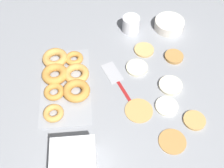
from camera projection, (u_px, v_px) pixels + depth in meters
name	position (u px, v px, depth m)	size (l,w,h in m)	color
ground_plane	(130.00, 96.00, 1.18)	(3.00, 3.00, 0.00)	gray
pancake_0	(139.00, 110.00, 1.13)	(0.11, 0.11, 0.01)	tan
pancake_1	(172.00, 141.00, 1.05)	(0.11, 0.11, 0.01)	#B27F42
pancake_2	(174.00, 57.00, 1.30)	(0.09, 0.09, 0.02)	#B27F42
pancake_3	(170.00, 85.00, 1.20)	(0.10, 0.10, 0.02)	beige
pancake_4	(167.00, 106.00, 1.14)	(0.09, 0.09, 0.01)	silver
pancake_5	(137.00, 68.00, 1.26)	(0.10, 0.10, 0.01)	beige
pancake_6	(144.00, 50.00, 1.33)	(0.09, 0.09, 0.01)	tan
pancake_7	(194.00, 120.00, 1.10)	(0.09, 0.09, 0.01)	tan
donut_tray	(64.00, 78.00, 1.21)	(0.41, 0.21, 0.04)	#93969B
batter_bowl	(169.00, 24.00, 1.41)	(0.15, 0.15, 0.05)	silver
container_stack	(74.00, 160.00, 0.96)	(0.13, 0.15, 0.10)	white
paper_cup	(131.00, 24.00, 1.38)	(0.08, 0.08, 0.08)	white
spatula	(115.00, 77.00, 1.24)	(0.25, 0.13, 0.01)	maroon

